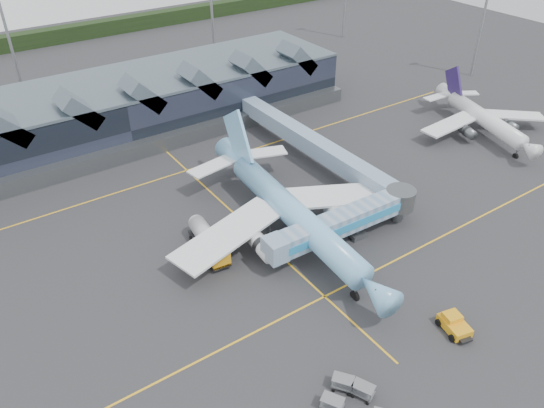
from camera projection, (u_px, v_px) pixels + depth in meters
ground at (285, 261)px, 68.48m from camera, size 260.00×260.00×0.00m
taxi_stripes at (245, 223)px, 75.32m from camera, size 120.00×60.00×0.01m
tree_line_far at (48, 37)px, 142.59m from camera, size 260.00×4.00×4.00m
terminal at (111, 110)px, 95.76m from camera, size 90.00×22.25×12.52m
light_masts at (196, 25)px, 114.29m from camera, size 132.40×42.56×22.45m
main_airliner at (289, 209)px, 71.41m from camera, size 35.36×40.80×13.10m
regional_jet at (482, 117)px, 97.70m from camera, size 24.59×27.50×9.62m
jet_bridge at (352, 219)px, 70.25m from camera, size 24.20×4.27×5.13m
fuel_truck at (207, 240)px, 69.13m from camera, size 3.66×9.86×3.28m
pushback_tug at (454, 324)px, 58.24m from camera, size 3.29×4.45×1.82m
baggage_carts at (350, 405)px, 49.83m from camera, size 7.61×7.67×1.48m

